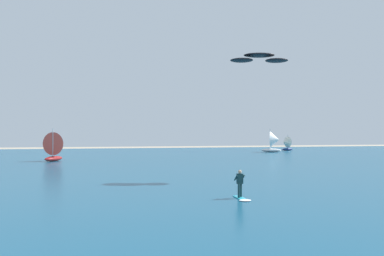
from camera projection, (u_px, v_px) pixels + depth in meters
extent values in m
cube|color=navy|center=(137.00, 161.00, 53.46)|extent=(160.00, 90.00, 0.10)
cube|color=#26B2CC|center=(240.00, 198.00, 22.38)|extent=(0.49, 1.42, 0.05)
cylinder|color=#143338|center=(239.00, 191.00, 22.18)|extent=(0.14, 0.14, 0.80)
cylinder|color=#143338|center=(241.00, 190.00, 22.58)|extent=(0.14, 0.14, 0.80)
cube|color=#143338|center=(240.00, 179.00, 22.39)|extent=(0.37, 0.23, 0.60)
sphere|color=tan|center=(240.00, 172.00, 22.40)|extent=(0.22, 0.22, 0.22)
cylinder|color=#143338|center=(236.00, 178.00, 22.43)|extent=(0.11, 0.51, 0.39)
cylinder|color=#143338|center=(243.00, 178.00, 22.51)|extent=(0.11, 0.51, 0.39)
ellipsoid|color=white|center=(245.00, 200.00, 21.44)|extent=(0.72, 0.63, 0.08)
ellipsoid|color=black|center=(259.00, 55.00, 32.44)|extent=(2.92, 2.06, 0.31)
ellipsoid|color=black|center=(242.00, 60.00, 32.37)|extent=(2.22, 1.93, 0.31)
ellipsoid|color=black|center=(277.00, 60.00, 32.49)|extent=(2.22, 1.93, 0.31)
ellipsoid|color=white|center=(271.00, 150.00, 77.05)|extent=(4.19, 3.14, 0.75)
cylinder|color=silver|center=(270.00, 139.00, 77.14)|extent=(0.13, 0.13, 4.02)
cone|color=white|center=(275.00, 140.00, 76.89)|extent=(3.16, 3.80, 3.38)
ellipsoid|color=maroon|center=(54.00, 159.00, 52.04)|extent=(2.78, 3.96, 0.71)
cylinder|color=silver|center=(53.00, 142.00, 51.89)|extent=(0.12, 0.12, 3.77)
cone|color=#D84C3F|center=(56.00, 144.00, 52.70)|extent=(3.57, 2.85, 3.17)
ellipsoid|color=navy|center=(287.00, 149.00, 84.35)|extent=(3.10, 1.69, 0.55)
cylinder|color=silver|center=(288.00, 141.00, 84.43)|extent=(0.09, 0.09, 2.94)
cone|color=silver|center=(286.00, 142.00, 84.14)|extent=(1.84, 2.71, 2.47)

